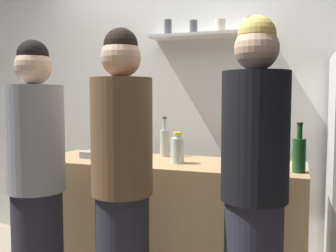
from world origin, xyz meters
TOP-DOWN VIEW (x-y plane):
  - back_wall_assembly at (0.00, 1.25)m, footprint 4.80×0.32m
  - counter at (0.05, 0.54)m, footprint 1.87×0.61m
  - baking_pan at (-0.43, 0.56)m, footprint 0.34×0.24m
  - utensil_holder at (0.52, 0.68)m, footprint 0.10×0.10m
  - wine_bottle_pale_glass at (-0.05, 0.75)m, footprint 0.07×0.07m
  - wine_bottle_dark_glass at (-0.34, 0.31)m, footprint 0.07×0.07m
  - wine_bottle_green_glass at (0.93, 0.42)m, footprint 0.08×0.08m
  - water_bottle_plastic at (0.14, 0.48)m, footprint 0.09×0.09m
  - person_blonde at (0.71, -0.03)m, footprint 0.34×0.34m
  - person_grey_hoodie at (-0.55, -0.12)m, footprint 0.34×0.34m
  - person_brown_jacket at (-0.00, -0.09)m, footprint 0.34×0.34m

SIDE VIEW (x-z plane):
  - counter at x=0.05m, z-range 0.00..0.90m
  - person_grey_hoodie at x=-0.55m, z-range -0.01..1.68m
  - person_brown_jacket at x=0.00m, z-range 0.00..1.72m
  - person_blonde at x=0.71m, z-range 0.00..1.75m
  - baking_pan at x=-0.43m, z-range 0.90..0.95m
  - utensil_holder at x=0.52m, z-range 0.85..1.07m
  - water_bottle_plastic at x=0.14m, z-range 0.89..1.10m
  - wine_bottle_pale_glass at x=-0.05m, z-range 0.86..1.16m
  - wine_bottle_green_glass at x=0.93m, z-range 0.86..1.16m
  - wine_bottle_dark_glass at x=-0.34m, z-range 0.85..1.20m
  - back_wall_assembly at x=0.00m, z-range 0.00..2.60m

